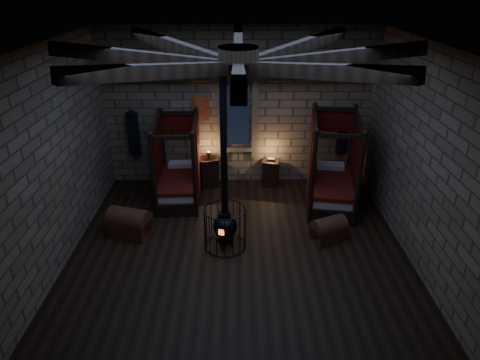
{
  "coord_description": "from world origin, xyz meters",
  "views": [
    {
      "loc": [
        -0.01,
        -7.5,
        5.25
      ],
      "look_at": [
        0.03,
        0.6,
        1.37
      ],
      "focal_mm": 32.0,
      "sensor_mm": 36.0,
      "label": 1
    }
  ],
  "objects_px": {
    "trunk_left": "(130,223)",
    "stove": "(225,223)",
    "trunk_right": "(329,230)",
    "bed_left": "(179,179)",
    "bed_right": "(331,183)"
  },
  "relations": [
    {
      "from": "bed_left",
      "to": "stove",
      "type": "relative_size",
      "value": 0.51
    },
    {
      "from": "bed_left",
      "to": "bed_right",
      "type": "bearing_deg",
      "value": -6.81
    },
    {
      "from": "stove",
      "to": "bed_left",
      "type": "bearing_deg",
      "value": 134.62
    },
    {
      "from": "bed_left",
      "to": "trunk_left",
      "type": "xyz_separation_m",
      "value": [
        -0.9,
        -1.79,
        -0.22
      ]
    },
    {
      "from": "trunk_left",
      "to": "bed_right",
      "type": "bearing_deg",
      "value": 35.43
    },
    {
      "from": "trunk_right",
      "to": "trunk_left",
      "type": "bearing_deg",
      "value": 152.59
    },
    {
      "from": "bed_left",
      "to": "trunk_right",
      "type": "relative_size",
      "value": 2.4
    },
    {
      "from": "bed_left",
      "to": "stove",
      "type": "height_order",
      "value": "stove"
    },
    {
      "from": "stove",
      "to": "trunk_right",
      "type": "bearing_deg",
      "value": 22.87
    },
    {
      "from": "bed_right",
      "to": "trunk_left",
      "type": "height_order",
      "value": "bed_right"
    },
    {
      "from": "bed_right",
      "to": "trunk_right",
      "type": "bearing_deg",
      "value": -93.25
    },
    {
      "from": "bed_left",
      "to": "stove",
      "type": "xyz_separation_m",
      "value": [
        1.25,
        -2.27,
        0.07
      ]
    },
    {
      "from": "trunk_left",
      "to": "stove",
      "type": "distance_m",
      "value": 2.22
    },
    {
      "from": "trunk_left",
      "to": "stove",
      "type": "height_order",
      "value": "stove"
    },
    {
      "from": "bed_left",
      "to": "bed_right",
      "type": "xyz_separation_m",
      "value": [
        3.85,
        -0.3,
        0.04
      ]
    }
  ]
}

